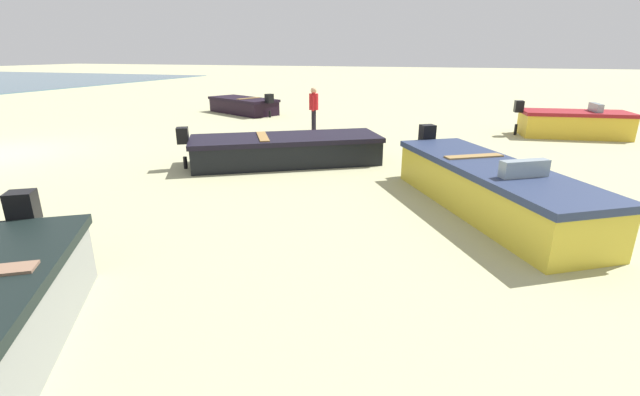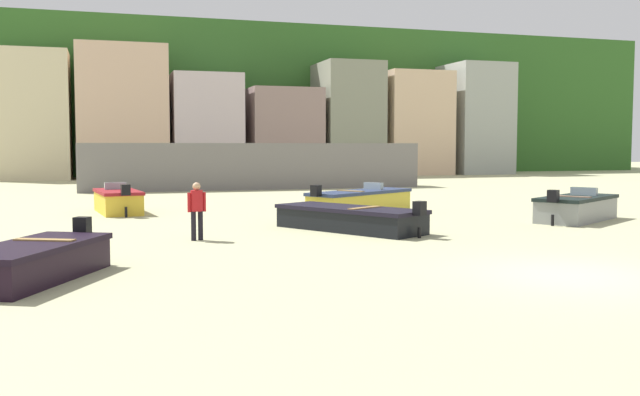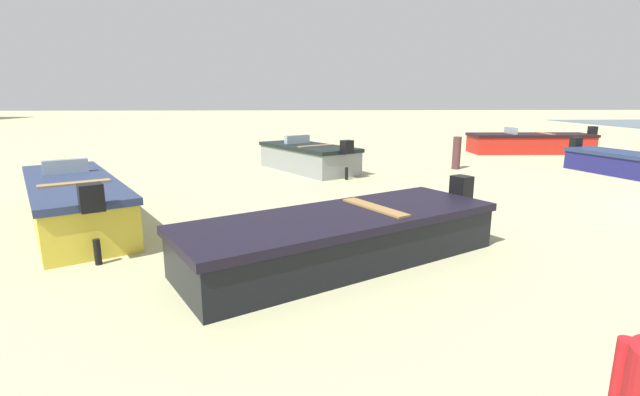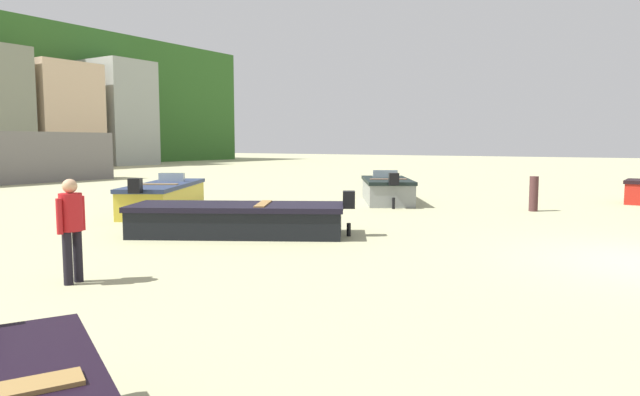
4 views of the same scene
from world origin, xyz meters
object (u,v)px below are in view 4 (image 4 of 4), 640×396
Objects in this scene: boat_black_6 at (238,219)px; beach_walker_foreground at (71,222)px; boat_grey_2 at (387,190)px; boat_yellow_5 at (164,197)px; mooring_post_near_water at (534,194)px.

boat_black_6 is 3.17× the size of beach_walker_foreground.
boat_black_6 is (-8.56, -0.34, -0.07)m from boat_grey_2.
boat_yellow_5 is 11.71m from mooring_post_near_water.
boat_black_6 is 4.94m from beach_walker_foreground.
boat_black_6 is at bearing 151.14° from mooring_post_near_water.
mooring_post_near_water is at bearing 1.70° from boat_yellow_5.
boat_yellow_5 is (-6.35, 4.66, 0.01)m from boat_grey_2.
boat_grey_2 is at bearing 174.44° from beach_walker_foreground.
boat_yellow_5 reaches higher than mooring_post_near_water.
beach_walker_foreground reaches higher than mooring_post_near_water.
boat_black_6 is at bearing 179.45° from beach_walker_foreground.
boat_yellow_5 is 5.47m from boat_black_6.
boat_yellow_5 is 4.47× the size of mooring_post_near_water.
mooring_post_near_water is 0.69× the size of beach_walker_foreground.
beach_walker_foreground is (-4.83, -0.87, 0.58)m from boat_black_6.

